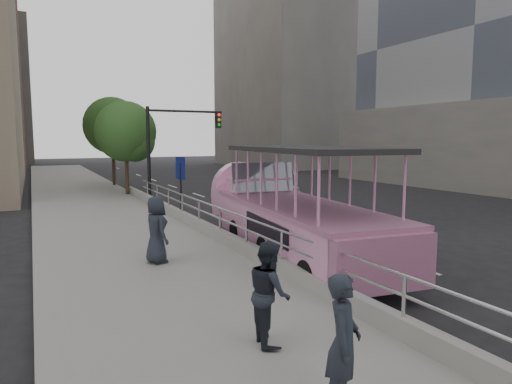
{
  "coord_description": "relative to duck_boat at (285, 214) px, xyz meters",
  "views": [
    {
      "loc": [
        -8.39,
        -11.3,
        3.51
      ],
      "look_at": [
        -1.37,
        2.96,
        1.67
      ],
      "focal_mm": 32.0,
      "sensor_mm": 36.0,
      "label": 1
    }
  ],
  "objects": [
    {
      "name": "kerb_wall",
      "position": [
        -1.62,
        1.34,
        -0.75
      ],
      "size": [
        0.24,
        30.0,
        0.36
      ],
      "primitive_type": "cube",
      "color": "gray",
      "rests_on": "sidewalk"
    },
    {
      "name": "traffic_signal",
      "position": [
        -0.21,
        11.84,
        2.27
      ],
      "size": [
        4.2,
        0.32,
        5.2
      ],
      "color": "black",
      "rests_on": "ground"
    },
    {
      "name": "car",
      "position": [
        6.07,
        12.46,
        -0.55
      ],
      "size": [
        2.8,
        4.27,
        1.35
      ],
      "primitive_type": "imported",
      "rotation": [
        0.0,
        0.0,
        0.33
      ],
      "color": "white",
      "rests_on": "ground"
    },
    {
      "name": "midrise_stone_a",
      "position": [
        27.5,
        41.34,
        14.77
      ],
      "size": [
        20.0,
        20.0,
        32.0
      ],
      "primitive_type": "cube",
      "color": "gray",
      "rests_on": "ground"
    },
    {
      "name": "sidewalk",
      "position": [
        -4.25,
        9.34,
        -1.08
      ],
      "size": [
        5.5,
        80.0,
        0.3
      ],
      "primitive_type": "cube",
      "color": "gray",
      "rests_on": "ground"
    },
    {
      "name": "street_tree_near",
      "position": [
        -1.81,
        15.27,
        2.59
      ],
      "size": [
        3.52,
        3.52,
        5.72
      ],
      "color": "#3B281B",
      "rests_on": "ground"
    },
    {
      "name": "pedestrian_far",
      "position": [
        -4.08,
        -0.37,
        -0.05
      ],
      "size": [
        0.7,
        0.94,
        1.75
      ],
      "primitive_type": "imported",
      "rotation": [
        0.0,
        0.0,
        1.75
      ],
      "color": "#232934",
      "rests_on": "sidewalk"
    },
    {
      "name": "street_tree_far",
      "position": [
        -1.61,
        21.27,
        3.08
      ],
      "size": [
        3.97,
        3.97,
        6.45
      ],
      "color": "#3B281B",
      "rests_on": "ground"
    },
    {
      "name": "ground",
      "position": [
        1.5,
        -0.66,
        -1.23
      ],
      "size": [
        160.0,
        160.0,
        0.0
      ],
      "primitive_type": "plane",
      "color": "black"
    },
    {
      "name": "pedestrian_near",
      "position": [
        -3.72,
        -7.83,
        -0.09
      ],
      "size": [
        0.7,
        0.72,
        1.67
      ],
      "primitive_type": "imported",
      "rotation": [
        0.0,
        0.0,
        0.84
      ],
      "color": "#232934",
      "rests_on": "sidewalk"
    },
    {
      "name": "parking_sign",
      "position": [
        -1.5,
        5.91,
        0.53
      ],
      "size": [
        0.22,
        0.61,
        2.81
      ],
      "color": "black",
      "rests_on": "ground"
    },
    {
      "name": "guardrail",
      "position": [
        -1.62,
        1.34,
        -0.08
      ],
      "size": [
        0.07,
        22.0,
        0.71
      ],
      "color": "silver",
      "rests_on": "kerb_wall"
    },
    {
      "name": "duck_boat",
      "position": [
        0.0,
        0.0,
        0.0
      ],
      "size": [
        3.48,
        10.15,
        3.3
      ],
      "color": "black",
      "rests_on": "ground"
    },
    {
      "name": "pedestrian_mid",
      "position": [
        -3.65,
        -5.83,
        -0.11
      ],
      "size": [
        0.77,
        0.9,
        1.64
      ],
      "primitive_type": "imported",
      "rotation": [
        0.0,
        0.0,
        1.37
      ],
      "color": "#232934",
      "rests_on": "sidewalk"
    }
  ]
}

